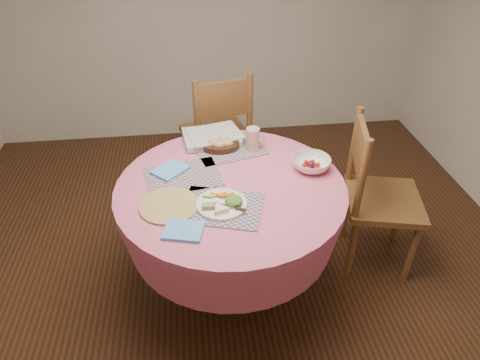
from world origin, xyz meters
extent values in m
plane|color=#331C0F|center=(0.00, 0.00, 0.00)|extent=(4.00, 4.00, 0.00)
cylinder|color=#D26271|center=(0.00, 0.00, 0.73)|extent=(1.24, 1.24, 0.04)
cone|color=#D26271|center=(0.00, 0.00, 0.56)|extent=(1.24, 1.24, 0.30)
cylinder|color=black|center=(0.00, 0.00, 0.22)|extent=(0.14, 0.14, 0.44)
cylinder|color=black|center=(0.00, 0.00, 0.03)|extent=(0.56, 0.56, 0.06)
cube|color=brown|center=(0.95, 0.10, 0.47)|extent=(0.54, 0.55, 0.04)
cylinder|color=brown|center=(1.09, -0.12, 0.24)|extent=(0.05, 0.05, 0.47)
cylinder|color=brown|center=(1.17, 0.25, 0.24)|extent=(0.05, 0.05, 0.47)
cylinder|color=brown|center=(0.74, -0.04, 0.24)|extent=(0.05, 0.05, 0.47)
cylinder|color=brown|center=(0.82, 0.33, 0.24)|extent=(0.05, 0.05, 0.47)
cylinder|color=brown|center=(0.72, -0.03, 0.74)|extent=(0.05, 0.05, 0.53)
cylinder|color=brown|center=(0.80, 0.33, 0.74)|extent=(0.05, 0.05, 0.53)
cube|color=brown|center=(0.76, 0.15, 0.84)|extent=(0.12, 0.38, 0.25)
cube|color=brown|center=(-0.01, 1.05, 0.48)|extent=(0.57, 0.55, 0.04)
cylinder|color=brown|center=(0.14, 1.27, 0.24)|extent=(0.05, 0.05, 0.48)
cylinder|color=brown|center=(-0.24, 1.18, 0.24)|extent=(0.05, 0.05, 0.48)
cylinder|color=brown|center=(0.23, 0.92, 0.24)|extent=(0.05, 0.05, 0.48)
cylinder|color=brown|center=(-0.15, 0.82, 0.24)|extent=(0.05, 0.05, 0.48)
cylinder|color=brown|center=(0.23, 0.90, 0.75)|extent=(0.05, 0.05, 0.54)
cylinder|color=brown|center=(-0.14, 0.80, 0.75)|extent=(0.05, 0.05, 0.54)
cube|color=brown|center=(0.04, 0.85, 0.86)|extent=(0.38, 0.13, 0.26)
cube|color=#126A5C|center=(-0.06, -0.19, 0.75)|extent=(0.47, 0.40, 0.01)
cube|color=#126A5C|center=(-0.25, 0.11, 0.75)|extent=(0.45, 0.37, 0.01)
cube|color=#126A5C|center=(0.03, 0.38, 0.75)|extent=(0.46, 0.39, 0.01)
cylinder|color=olive|center=(-0.32, -0.14, 0.76)|extent=(0.30, 0.30, 0.01)
cube|color=#5CA0ED|center=(-0.26, -0.34, 0.76)|extent=(0.21, 0.18, 0.01)
cube|color=#5CA0ED|center=(-0.32, 0.17, 0.76)|extent=(0.23, 0.23, 0.01)
cylinder|color=white|center=(-0.06, -0.17, 0.76)|extent=(0.25, 0.25, 0.01)
ellipsoid|color=#325C1F|center=(0.00, -0.18, 0.79)|extent=(0.09, 0.09, 0.04)
cylinder|color=beige|center=(-0.07, -0.24, 0.78)|extent=(0.11, 0.11, 0.02)
cube|color=#8D7751|center=(-0.13, -0.21, 0.78)|extent=(0.07, 0.04, 0.02)
cube|color=silver|center=(-0.04, -0.20, 0.77)|extent=(0.14, 0.08, 0.00)
cylinder|color=black|center=(-0.02, 0.39, 0.77)|extent=(0.23, 0.23, 0.03)
ellipsoid|color=tan|center=(-0.06, 0.39, 0.81)|extent=(0.07, 0.06, 0.05)
ellipsoid|color=tan|center=(0.00, 0.42, 0.81)|extent=(0.07, 0.06, 0.05)
ellipsoid|color=tan|center=(0.02, 0.37, 0.81)|extent=(0.07, 0.06, 0.05)
ellipsoid|color=tan|center=(-0.03, 0.36, 0.81)|extent=(0.07, 0.06, 0.05)
cylinder|color=tan|center=(0.17, 0.35, 0.82)|extent=(0.08, 0.08, 0.14)
torus|color=tan|center=(0.21, 0.35, 0.82)|extent=(0.07, 0.01, 0.07)
imported|color=white|center=(0.47, 0.10, 0.78)|extent=(0.24, 0.24, 0.07)
sphere|color=red|center=(0.51, 0.10, 0.77)|extent=(0.03, 0.03, 0.03)
sphere|color=red|center=(0.49, 0.14, 0.77)|extent=(0.03, 0.03, 0.03)
sphere|color=red|center=(0.45, 0.14, 0.77)|extent=(0.03, 0.03, 0.03)
sphere|color=red|center=(0.43, 0.10, 0.77)|extent=(0.03, 0.03, 0.03)
sphere|color=red|center=(0.45, 0.07, 0.77)|extent=(0.03, 0.03, 0.03)
sphere|color=red|center=(0.49, 0.07, 0.77)|extent=(0.03, 0.03, 0.03)
sphere|color=#411225|center=(0.47, 0.10, 0.78)|extent=(0.05, 0.05, 0.05)
cube|color=silver|center=(-0.07, 0.50, 0.77)|extent=(0.37, 0.31, 0.03)
cube|color=silver|center=(-0.05, 0.50, 0.80)|extent=(0.38, 0.33, 0.01)
camera|label=1|loc=(-0.18, -1.85, 2.09)|focal=32.00mm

